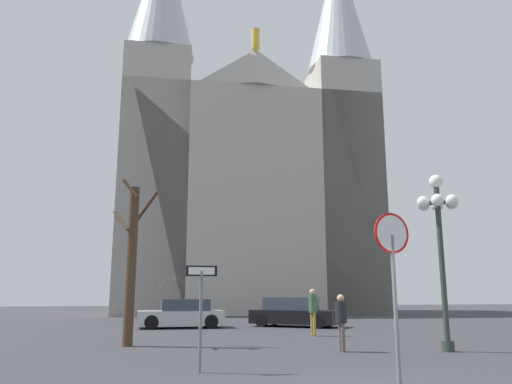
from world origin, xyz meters
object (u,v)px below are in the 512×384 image
object	(u,v)px
bare_tree	(131,260)
pedestrian_standing	(341,317)
one_way_arrow_sign	(201,304)
parked_car_near_silver	(182,314)
stop_sign	(393,262)
pedestrian_walking	(313,307)
cathedral	(248,176)
street_lamp	(439,225)
parked_car_far_black	(294,313)

from	to	relation	value
bare_tree	pedestrian_standing	world-z (taller)	bare_tree
one_way_arrow_sign	pedestrian_standing	distance (m)	5.26
pedestrian_standing	bare_tree	bearing A→B (deg)	156.51
parked_car_near_silver	pedestrian_standing	size ratio (longest dim) A/B	2.57
stop_sign	pedestrian_walking	size ratio (longest dim) A/B	1.76
cathedral	pedestrian_standing	distance (m)	29.38
parked_car_near_silver	bare_tree	bearing A→B (deg)	-103.80
one_way_arrow_sign	street_lamp	bearing A→B (deg)	19.25
cathedral	bare_tree	bearing A→B (deg)	-108.06
pedestrian_walking	pedestrian_standing	world-z (taller)	pedestrian_walking
cathedral	parked_car_near_silver	distance (m)	20.72
street_lamp	pedestrian_standing	bearing A→B (deg)	169.83
stop_sign	pedestrian_standing	size ratio (longest dim) A/B	1.98
bare_tree	pedestrian_walking	xyz separation A→B (m)	(6.83, 2.56, -1.58)
street_lamp	parked_car_near_silver	xyz separation A→B (m)	(-7.04, 11.32, -2.99)
one_way_arrow_sign	pedestrian_standing	world-z (taller)	one_way_arrow_sign
pedestrian_walking	pedestrian_standing	size ratio (longest dim) A/B	1.12
cathedral	parked_car_near_silver	world-z (taller)	cathedral
street_lamp	parked_car_far_black	distance (m)	11.59
cathedral	bare_tree	world-z (taller)	cathedral
stop_sign	cathedral	bearing A→B (deg)	85.14
stop_sign	parked_car_far_black	distance (m)	15.87
cathedral	pedestrian_standing	world-z (taller)	cathedral
pedestrian_walking	pedestrian_standing	distance (m)	5.26
cathedral	parked_car_near_silver	xyz separation A→B (m)	(-6.06, -16.56, -10.88)
stop_sign	one_way_arrow_sign	xyz separation A→B (m)	(-3.48, 2.02, -0.81)
stop_sign	parked_car_far_black	xyz separation A→B (m)	(2.20, 15.64, -1.55)
street_lamp	parked_car_near_silver	world-z (taller)	street_lamp
stop_sign	parked_car_near_silver	distance (m)	16.27
stop_sign	parked_car_far_black	world-z (taller)	stop_sign
one_way_arrow_sign	parked_car_far_black	world-z (taller)	one_way_arrow_sign
one_way_arrow_sign	pedestrian_standing	bearing A→B (deg)	35.63
parked_car_near_silver	pedestrian_walking	distance (m)	7.40
one_way_arrow_sign	street_lamp	size ratio (longest dim) A/B	0.43
one_way_arrow_sign	bare_tree	world-z (taller)	bare_tree
bare_tree	pedestrian_walking	distance (m)	7.46
one_way_arrow_sign	parked_car_near_silver	xyz separation A→B (m)	(0.18, 13.84, -0.77)
stop_sign	pedestrian_walking	world-z (taller)	stop_sign
street_lamp	stop_sign	bearing A→B (deg)	-129.50
bare_tree	pedestrian_standing	size ratio (longest dim) A/B	3.34
street_lamp	pedestrian_standing	world-z (taller)	street_lamp
parked_car_far_black	street_lamp	bearing A→B (deg)	-82.08
cathedral	bare_tree	distance (m)	27.45
stop_sign	bare_tree	world-z (taller)	bare_tree
stop_sign	street_lamp	bearing A→B (deg)	50.50
cathedral	parked_car_far_black	xyz separation A→B (m)	(-0.56, -16.78, -10.85)
cathedral	pedestrian_standing	xyz separation A→B (m)	(-1.98, -27.35, -10.56)
street_lamp	bare_tree	size ratio (longest dim) A/B	0.97
one_way_arrow_sign	parked_car_far_black	bearing A→B (deg)	67.37
bare_tree	cathedral	bearing A→B (deg)	71.94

